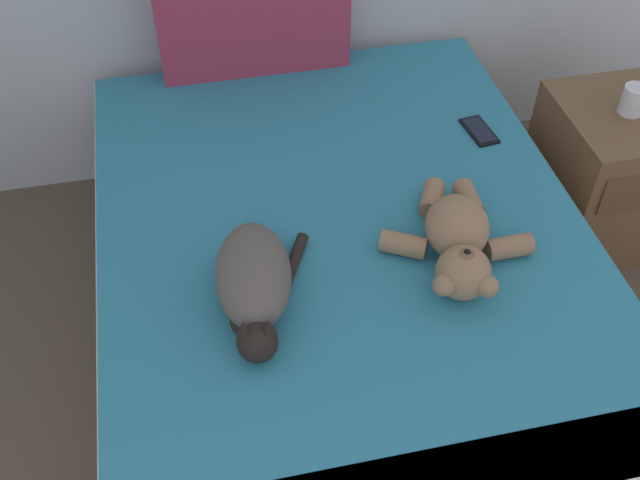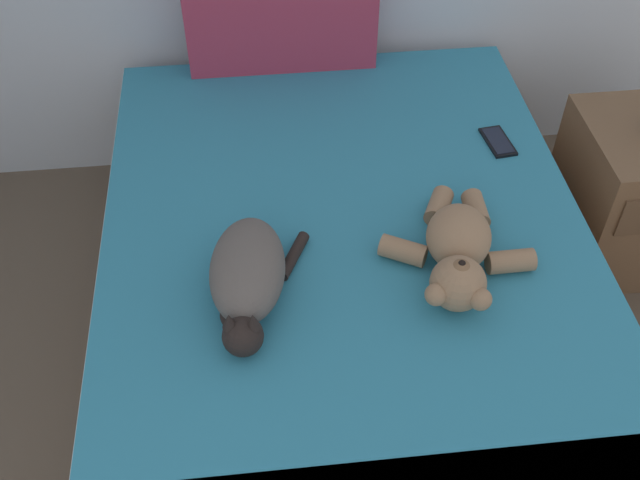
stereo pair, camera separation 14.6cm
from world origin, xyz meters
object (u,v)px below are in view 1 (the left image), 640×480
cell_phone (479,131)px  mug (634,100)px  nightstand (618,171)px  bed (345,299)px  cat (254,281)px  teddy_bear (458,241)px  patterned_cushion (253,15)px

cell_phone → mug: (0.52, -0.01, 0.05)m
nightstand → cell_phone: bearing=178.9°
bed → mug: mug is taller
cat → mug: (1.32, 0.53, -0.01)m
teddy_bear → nightstand: bearing=31.5°
bed → teddy_bear: size_ratio=4.07×
patterned_cushion → nightstand: size_ratio=1.24×
patterned_cushion → cell_phone: (0.64, -0.52, -0.20)m
teddy_bear → cat: bearing=-176.5°
teddy_bear → mug: bearing=32.5°
nightstand → mug: bearing=-173.6°
cell_phone → mug: mug is taller
bed → mug: bearing=19.2°
teddy_bear → cell_phone: bearing=63.1°
cell_phone → nightstand: (0.55, -0.01, -0.26)m
cell_phone → mug: bearing=-1.6°
patterned_cushion → mug: (1.15, -0.53, -0.15)m
patterned_cushion → cell_phone: size_ratio=4.15×
cat → cell_phone: cat is taller
cat → cell_phone: 0.97m
patterned_cushion → cat: size_ratio=1.55×
bed → patterned_cushion: bearing=97.2°
teddy_bear → cell_phone: 0.57m
bed → cat: (-0.28, -0.16, 0.33)m
mug → nightstand: bearing=6.4°
cat → nightstand: 1.49m
bed → cat: 0.46m
teddy_bear → mug: teddy_bear is taller
cat → mug: bearing=21.8°
teddy_bear → nightstand: teddy_bear is taller
patterned_cushion → nightstand: bearing=-23.9°
teddy_bear → cell_phone: (0.26, 0.51, -0.06)m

